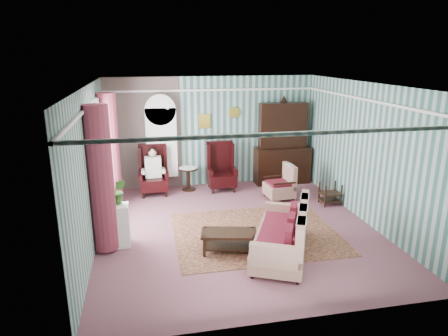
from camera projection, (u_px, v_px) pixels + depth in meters
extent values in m
plane|color=#7E4957|center=(237.00, 228.00, 8.20)|extent=(6.00, 6.00, 0.00)
cube|color=#3A6A65|center=(212.00, 132.00, 10.62)|extent=(5.50, 0.02, 2.90)
cube|color=#3A6A65|center=(293.00, 221.00, 4.97)|extent=(5.50, 0.02, 2.90)
cube|color=#3A6A65|center=(91.00, 168.00, 7.28)|extent=(0.02, 6.00, 2.90)
cube|color=#3A6A65|center=(366.00, 153.00, 8.32)|extent=(0.02, 6.00, 2.90)
cube|color=silver|center=(239.00, 85.00, 7.40)|extent=(5.50, 6.00, 0.02)
cube|color=#904954|center=(143.00, 134.00, 10.27)|extent=(1.90, 0.01, 2.90)
cube|color=white|center=(238.00, 104.00, 7.49)|extent=(5.50, 6.00, 0.05)
cube|color=white|center=(96.00, 155.00, 7.82)|extent=(0.04, 1.50, 1.90)
cylinder|color=brown|center=(101.00, 180.00, 6.92)|extent=(0.44, 0.44, 2.60)
cylinder|color=brown|center=(110.00, 152.00, 8.90)|extent=(0.44, 0.44, 2.60)
cube|color=gold|center=(205.00, 121.00, 10.47)|extent=(0.30, 0.03, 0.38)
cube|color=white|center=(162.00, 147.00, 10.31)|extent=(0.80, 0.28, 2.24)
cube|color=black|center=(283.00, 141.00, 10.79)|extent=(1.50, 0.56, 2.36)
cube|color=black|center=(153.00, 171.00, 10.03)|extent=(0.76, 0.80, 1.25)
cube|color=black|center=(222.00, 167.00, 10.36)|extent=(0.76, 0.80, 1.25)
cylinder|color=black|center=(189.00, 179.00, 10.43)|extent=(0.50, 0.50, 0.60)
cube|color=black|center=(330.00, 193.00, 9.44)|extent=(0.45, 0.38, 0.54)
cube|color=white|center=(114.00, 226.00, 7.35)|extent=(0.55, 0.35, 0.80)
cube|color=#471B17|center=(255.00, 233.00, 7.97)|extent=(3.20, 2.60, 0.01)
cube|color=#B4AE8B|center=(281.00, 228.00, 6.95)|extent=(1.77, 2.19, 1.05)
cube|color=beige|center=(280.00, 179.00, 9.74)|extent=(0.86, 0.77, 1.00)
cube|color=black|center=(229.00, 242.00, 7.18)|extent=(1.07, 0.68, 0.39)
imported|color=#184C1A|center=(106.00, 196.00, 7.12)|extent=(0.46, 0.43, 0.41)
imported|color=#265B1C|center=(119.00, 191.00, 7.27)|extent=(0.27, 0.22, 0.48)
imported|color=#21541A|center=(108.00, 194.00, 7.25)|extent=(0.30, 0.30, 0.40)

